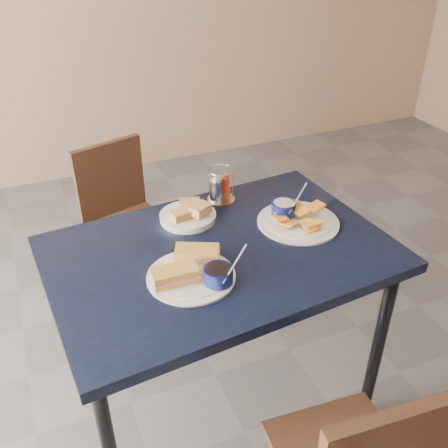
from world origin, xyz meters
name	(u,v)px	position (x,y,z in m)	size (l,w,h in m)	color
ground	(245,433)	(0.00, 0.00, 0.00)	(6.00, 6.00, 0.00)	#515055
dining_table	(221,266)	(-0.02, 0.20, 0.68)	(1.19, 0.84, 0.75)	black
chair_far	(125,208)	(-0.15, 1.12, 0.44)	(0.45, 0.44, 0.77)	black
sandwich_plate	(194,270)	(-0.15, 0.09, 0.77)	(0.30, 0.28, 0.12)	white
plantain_plate	(294,217)	(0.30, 0.26, 0.77)	(0.30, 0.30, 0.12)	white
bread_basket	(189,215)	(-0.05, 0.42, 0.77)	(0.20, 0.20, 0.07)	white
condiment_caddy	(220,187)	(0.11, 0.51, 0.81)	(0.11, 0.11, 0.14)	silver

